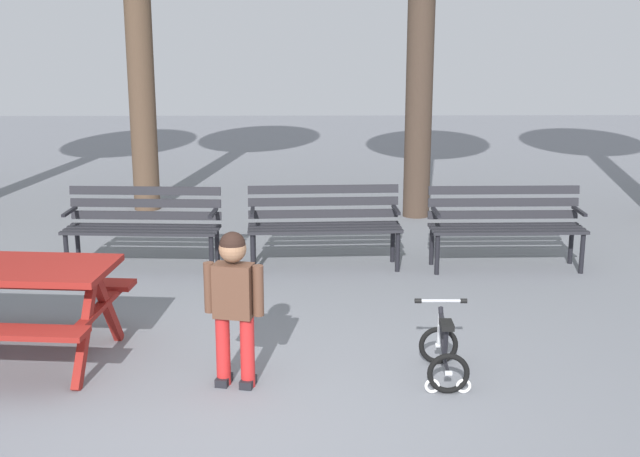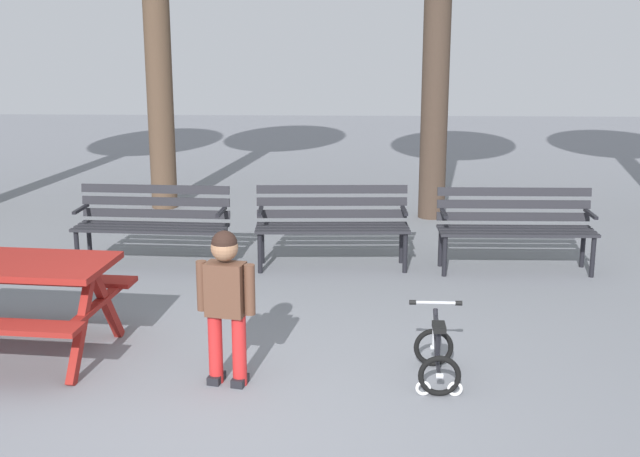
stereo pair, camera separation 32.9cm
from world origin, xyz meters
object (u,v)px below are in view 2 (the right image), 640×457
child_standing (226,295)px  kids_bicycle (437,355)px  park_bench_left (332,219)px  park_bench_far_left (153,219)px  park_bench_right (515,222)px

child_standing → kids_bicycle: (1.51, 0.10, -0.47)m
park_bench_left → kids_bicycle: 3.03m
kids_bicycle → child_standing: bearing=-176.3°
kids_bicycle → park_bench_far_left: bearing=133.5°
park_bench_left → child_standing: bearing=-102.9°
park_bench_right → kids_bicycle: (-1.09, -2.84, -0.31)m
park_bench_left → child_standing: 3.08m
park_bench_far_left → kids_bicycle: size_ratio=2.87×
park_bench_right → park_bench_left: bearing=177.9°
park_bench_right → child_standing: child_standing is taller
park_bench_far_left → park_bench_left: 1.89m
park_bench_right → kids_bicycle: bearing=-111.0°
park_bench_right → kids_bicycle: park_bench_right is taller
park_bench_left → kids_bicycle: (0.82, -2.91, -0.31)m
park_bench_left → kids_bicycle: bearing=-74.3°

